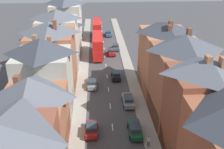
{
  "coord_description": "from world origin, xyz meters",
  "views": [
    {
      "loc": [
        -2.1,
        -14.13,
        23.44
      ],
      "look_at": [
        0.84,
        32.49,
        1.99
      ],
      "focal_mm": 42.0,
      "sensor_mm": 36.0,
      "label": 1
    }
  ],
  "objects_px": {
    "car_near_silver": "(128,100)",
    "car_mid_black": "(108,33)",
    "car_mid_white": "(112,52)",
    "double_decker_bus_lead": "(97,29)",
    "car_parked_left_b": "(135,129)",
    "car_near_blue": "(92,84)",
    "pedestrian_mid_left": "(149,141)",
    "car_far_grey": "(116,75)",
    "car_parked_left_a": "(91,129)",
    "car_parked_right_a": "(116,47)",
    "double_decker_bus_mid_street": "(97,45)"
  },
  "relations": [
    {
      "from": "car_near_silver",
      "to": "car_mid_black",
      "type": "xyz_separation_m",
      "value": [
        -1.3,
        41.7,
        0.01
      ]
    },
    {
      "from": "car_mid_black",
      "to": "car_mid_white",
      "type": "relative_size",
      "value": 1.14
    },
    {
      "from": "double_decker_bus_lead",
      "to": "car_parked_left_b",
      "type": "xyz_separation_m",
      "value": [
        4.91,
        -47.98,
        -2.0
      ]
    },
    {
      "from": "car_near_silver",
      "to": "car_parked_left_b",
      "type": "xyz_separation_m",
      "value": [
        0.0,
        -8.14,
        -0.0
      ]
    },
    {
      "from": "car_near_blue",
      "to": "pedestrian_mid_left",
      "type": "bearing_deg",
      "value": -66.95
    },
    {
      "from": "car_mid_black",
      "to": "car_far_grey",
      "type": "xyz_separation_m",
      "value": [
        -0.0,
        -31.42,
        0.01
      ]
    },
    {
      "from": "car_parked_left_a",
      "to": "car_mid_white",
      "type": "bearing_deg",
      "value": 81.34
    },
    {
      "from": "car_parked_left_a",
      "to": "car_mid_white",
      "type": "distance_m",
      "value": 32.55
    },
    {
      "from": "car_parked_left_b",
      "to": "car_near_blue",
      "type": "bearing_deg",
      "value": 112.68
    },
    {
      "from": "car_mid_white",
      "to": "pedestrian_mid_left",
      "type": "relative_size",
      "value": 2.44
    },
    {
      "from": "car_parked_left_a",
      "to": "car_mid_white",
      "type": "relative_size",
      "value": 0.98
    },
    {
      "from": "pedestrian_mid_left",
      "to": "car_parked_right_a",
      "type": "bearing_deg",
      "value": 92.0
    },
    {
      "from": "car_parked_right_a",
      "to": "car_mid_black",
      "type": "xyz_separation_m",
      "value": [
        -1.3,
        13.42,
        0.01
      ]
    },
    {
      "from": "pedestrian_mid_left",
      "to": "double_decker_bus_mid_street",
      "type": "bearing_deg",
      "value": 100.13
    },
    {
      "from": "double_decker_bus_lead",
      "to": "pedestrian_mid_left",
      "type": "xyz_separation_m",
      "value": [
        6.28,
        -50.95,
        -1.78
      ]
    },
    {
      "from": "car_parked_right_a",
      "to": "pedestrian_mid_left",
      "type": "bearing_deg",
      "value": -88.0
    },
    {
      "from": "double_decker_bus_mid_street",
      "to": "car_near_blue",
      "type": "height_order",
      "value": "double_decker_bus_mid_street"
    },
    {
      "from": "car_parked_right_a",
      "to": "car_near_blue",
      "type": "bearing_deg",
      "value": -106.03
    },
    {
      "from": "double_decker_bus_lead",
      "to": "car_mid_white",
      "type": "bearing_deg",
      "value": -76.81
    },
    {
      "from": "car_near_blue",
      "to": "car_near_silver",
      "type": "xyz_separation_m",
      "value": [
        6.2,
        -6.7,
        0.01
      ]
    },
    {
      "from": "car_near_blue",
      "to": "car_far_grey",
      "type": "distance_m",
      "value": 6.07
    },
    {
      "from": "car_far_grey",
      "to": "car_near_blue",
      "type": "bearing_deg",
      "value": -143.85
    },
    {
      "from": "double_decker_bus_lead",
      "to": "car_near_blue",
      "type": "bearing_deg",
      "value": -92.23
    },
    {
      "from": "double_decker_bus_mid_street",
      "to": "pedestrian_mid_left",
      "type": "bearing_deg",
      "value": -79.87
    },
    {
      "from": "car_near_silver",
      "to": "car_parked_left_b",
      "type": "relative_size",
      "value": 1.0
    },
    {
      "from": "car_mid_white",
      "to": "car_far_grey",
      "type": "xyz_separation_m",
      "value": [
        -0.0,
        -14.17,
        0.01
      ]
    },
    {
      "from": "car_parked_left_b",
      "to": "car_near_silver",
      "type": "bearing_deg",
      "value": 90.0
    },
    {
      "from": "double_decker_bus_mid_street",
      "to": "car_parked_left_b",
      "type": "distance_m",
      "value": 32.65
    },
    {
      "from": "car_parked_right_a",
      "to": "pedestrian_mid_left",
      "type": "relative_size",
      "value": 2.52
    },
    {
      "from": "car_near_silver",
      "to": "car_mid_white",
      "type": "xyz_separation_m",
      "value": [
        -1.3,
        24.45,
        0.01
      ]
    },
    {
      "from": "double_decker_bus_lead",
      "to": "car_near_blue",
      "type": "relative_size",
      "value": 2.75
    },
    {
      "from": "car_parked_right_a",
      "to": "car_parked_left_b",
      "type": "xyz_separation_m",
      "value": [
        0.0,
        -36.41,
        -0.0
      ]
    },
    {
      "from": "car_mid_black",
      "to": "pedestrian_mid_left",
      "type": "height_order",
      "value": "pedestrian_mid_left"
    },
    {
      "from": "car_mid_black",
      "to": "car_far_grey",
      "type": "bearing_deg",
      "value": -90.0
    },
    {
      "from": "car_parked_right_a",
      "to": "car_mid_black",
      "type": "relative_size",
      "value": 0.9
    },
    {
      "from": "double_decker_bus_mid_street",
      "to": "car_far_grey",
      "type": "xyz_separation_m",
      "value": [
        3.61,
        -13.8,
        -1.98
      ]
    },
    {
      "from": "pedestrian_mid_left",
      "to": "car_parked_left_a",
      "type": "bearing_deg",
      "value": 155.96
    },
    {
      "from": "double_decker_bus_lead",
      "to": "car_far_grey",
      "type": "bearing_deg",
      "value": -83.04
    },
    {
      "from": "double_decker_bus_mid_street",
      "to": "car_near_silver",
      "type": "xyz_separation_m",
      "value": [
        4.91,
        -24.08,
        -2.0
      ]
    },
    {
      "from": "car_near_silver",
      "to": "car_parked_left_a",
      "type": "distance_m",
      "value": 9.91
    },
    {
      "from": "car_mid_white",
      "to": "car_mid_black",
      "type": "bearing_deg",
      "value": 90.0
    },
    {
      "from": "double_decker_bus_mid_street",
      "to": "car_parked_right_a",
      "type": "xyz_separation_m",
      "value": [
        4.91,
        4.2,
        -2.0
      ]
    },
    {
      "from": "car_parked_right_a",
      "to": "car_parked_left_b",
      "type": "relative_size",
      "value": 0.89
    },
    {
      "from": "double_decker_bus_lead",
      "to": "car_parked_left_a",
      "type": "bearing_deg",
      "value": -91.55
    },
    {
      "from": "car_parked_left_b",
      "to": "pedestrian_mid_left",
      "type": "relative_size",
      "value": 2.85
    },
    {
      "from": "pedestrian_mid_left",
      "to": "car_parked_left_b",
      "type": "bearing_deg",
      "value": 114.84
    },
    {
      "from": "car_parked_left_a",
      "to": "car_far_grey",
      "type": "relative_size",
      "value": 0.96
    },
    {
      "from": "car_parked_right_a",
      "to": "car_far_grey",
      "type": "bearing_deg",
      "value": -94.13
    },
    {
      "from": "car_mid_black",
      "to": "car_mid_white",
      "type": "height_order",
      "value": "car_mid_white"
    },
    {
      "from": "car_parked_left_a",
      "to": "pedestrian_mid_left",
      "type": "bearing_deg",
      "value": -24.04
    }
  ]
}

